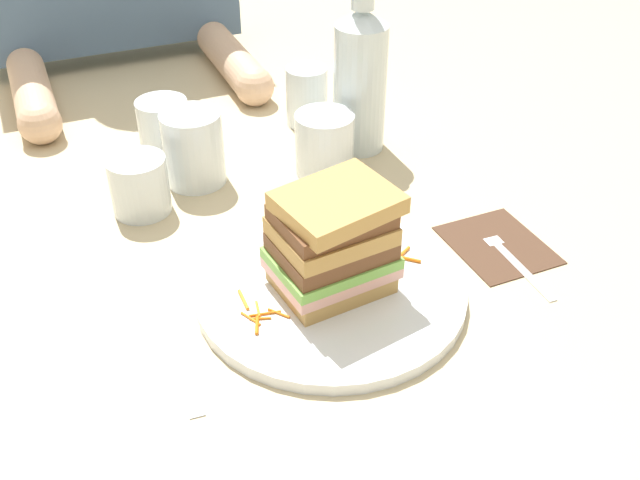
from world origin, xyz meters
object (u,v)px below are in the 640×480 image
(main_plate, at_px, (331,290))
(sandwich, at_px, (332,242))
(napkin_dark, at_px, (497,244))
(knife, at_px, (180,347))
(juice_glass, at_px, (324,147))
(empty_tumbler_1, at_px, (164,128))
(empty_tumbler_3, at_px, (307,96))
(fork, at_px, (508,253))
(empty_tumbler_0, at_px, (139,185))
(water_bottle, at_px, (360,79))
(empty_tumbler_2, at_px, (193,148))

(main_plate, distance_m, sandwich, 0.06)
(napkin_dark, height_order, knife, same)
(juice_glass, xyz_separation_m, empty_tumbler_1, (-0.19, 0.13, 0.00))
(main_plate, distance_m, napkin_dark, 0.22)
(empty_tumbler_3, bearing_deg, fork, -78.11)
(empty_tumbler_0, height_order, empty_tumbler_1, empty_tumbler_1)
(knife, bearing_deg, empty_tumbler_3, 53.32)
(main_plate, relative_size, sandwich, 2.18)
(main_plate, bearing_deg, sandwich, -43.97)
(knife, relative_size, water_bottle, 0.86)
(empty_tumbler_1, bearing_deg, fork, -52.22)
(main_plate, height_order, empty_tumbler_2, empty_tumbler_2)
(fork, distance_m, empty_tumbler_1, 0.50)
(napkin_dark, height_order, empty_tumbler_0, empty_tumbler_0)
(sandwich, xyz_separation_m, empty_tumbler_3, (0.13, 0.39, -0.03))
(empty_tumbler_2, bearing_deg, knife, -108.33)
(knife, distance_m, water_bottle, 0.47)
(main_plate, relative_size, empty_tumbler_2, 2.94)
(napkin_dark, relative_size, empty_tumbler_0, 1.69)
(empty_tumbler_1, bearing_deg, knife, -101.76)
(fork, height_order, knife, fork)
(sandwich, distance_m, fork, 0.23)
(main_plate, bearing_deg, empty_tumbler_2, 103.51)
(knife, height_order, empty_tumbler_1, empty_tumbler_1)
(main_plate, distance_m, fork, 0.22)
(empty_tumbler_1, bearing_deg, juice_glass, -35.19)
(empty_tumbler_0, bearing_deg, empty_tumbler_3, 26.97)
(juice_glass, bearing_deg, empty_tumbler_2, 165.67)
(empty_tumbler_0, bearing_deg, empty_tumbler_1, 64.61)
(sandwich, bearing_deg, empty_tumbler_1, 103.24)
(main_plate, xyz_separation_m, empty_tumbler_1, (-0.09, 0.38, 0.03))
(juice_glass, height_order, empty_tumbler_1, juice_glass)
(sandwich, height_order, empty_tumbler_1, sandwich)
(main_plate, relative_size, water_bottle, 1.24)
(sandwich, xyz_separation_m, knife, (-0.17, -0.02, -0.07))
(empty_tumbler_0, height_order, empty_tumbler_3, empty_tumbler_3)
(fork, distance_m, juice_glass, 0.29)
(napkin_dark, distance_m, fork, 0.02)
(main_plate, height_order, juice_glass, juice_glass)
(fork, relative_size, juice_glass, 1.97)
(empty_tumbler_0, bearing_deg, sandwich, -58.38)
(knife, relative_size, empty_tumbler_3, 2.25)
(sandwich, height_order, water_bottle, water_bottle)
(empty_tumbler_2, height_order, empty_tumbler_3, empty_tumbler_2)
(juice_glass, relative_size, empty_tumbler_0, 1.15)
(fork, distance_m, empty_tumbler_2, 0.42)
(empty_tumbler_0, bearing_deg, empty_tumbler_2, 27.84)
(empty_tumbler_1, bearing_deg, napkin_dark, -50.55)
(juice_glass, bearing_deg, sandwich, -111.65)
(fork, bearing_deg, juice_glass, 114.30)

